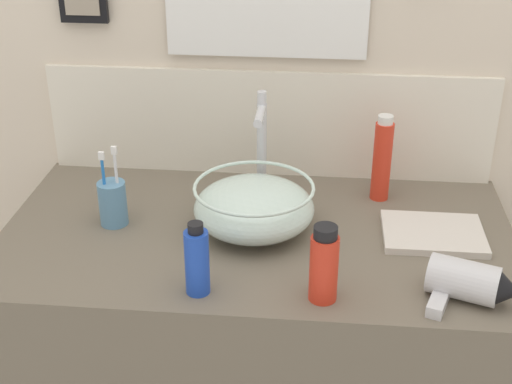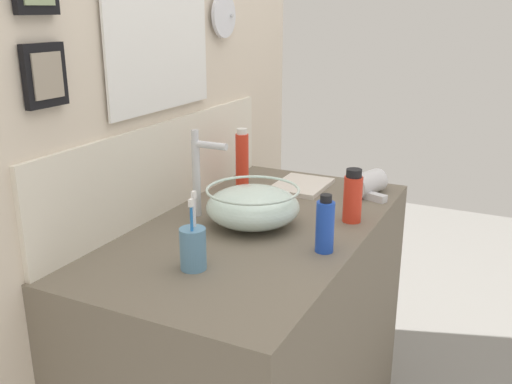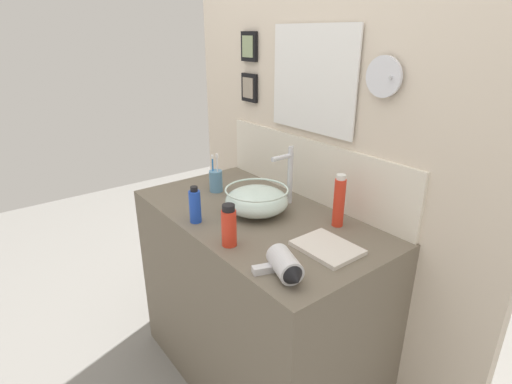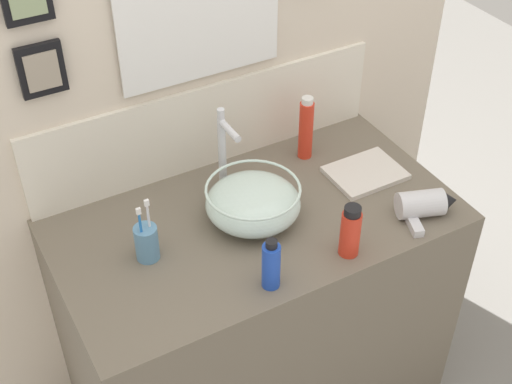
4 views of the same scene
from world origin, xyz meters
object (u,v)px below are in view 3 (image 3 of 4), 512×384
(toothbrush_cup, at_px, (216,181))
(soap_dispenser, at_px, (339,201))
(hair_drier, at_px, (285,267))
(glass_bowl_sink, at_px, (257,200))
(faucet, at_px, (288,172))
(shampoo_bottle, at_px, (229,226))
(lotion_bottle, at_px, (195,206))
(hand_towel, at_px, (327,248))

(toothbrush_cup, distance_m, soap_dispenser, 0.64)
(toothbrush_cup, bearing_deg, hair_drier, -16.38)
(glass_bowl_sink, xyz_separation_m, hair_drier, (0.43, -0.22, -0.02))
(hair_drier, relative_size, soap_dispenser, 0.89)
(soap_dispenser, bearing_deg, glass_bowl_sink, -147.39)
(faucet, xyz_separation_m, shampoo_bottle, (0.16, -0.42, -0.07))
(lotion_bottle, bearing_deg, soap_dispenser, 49.18)
(glass_bowl_sink, xyz_separation_m, toothbrush_cup, (-0.32, -0.00, -0.01))
(soap_dispenser, xyz_separation_m, shampoo_bottle, (-0.13, -0.43, -0.03))
(shampoo_bottle, bearing_deg, hair_drier, 4.75)
(hair_drier, relative_size, shampoo_bottle, 1.20)
(faucet, height_order, lotion_bottle, faucet)
(soap_dispenser, distance_m, hand_towel, 0.23)
(glass_bowl_sink, height_order, hand_towel, glass_bowl_sink)
(soap_dispenser, bearing_deg, shampoo_bottle, -106.97)
(glass_bowl_sink, bearing_deg, lotion_bottle, -108.91)
(faucet, height_order, toothbrush_cup, faucet)
(toothbrush_cup, xyz_separation_m, shampoo_bottle, (0.48, -0.24, 0.02))
(hair_drier, relative_size, lotion_bottle, 1.24)
(lotion_bottle, height_order, hand_towel, lotion_bottle)
(toothbrush_cup, bearing_deg, shampoo_bottle, -27.20)
(hand_towel, bearing_deg, soap_dispenser, 121.88)
(soap_dispenser, bearing_deg, lotion_bottle, -130.82)
(hair_drier, height_order, hand_towel, hair_drier)
(faucet, distance_m, soap_dispenser, 0.29)
(glass_bowl_sink, bearing_deg, toothbrush_cup, -179.88)
(hair_drier, height_order, shampoo_bottle, shampoo_bottle)
(faucet, xyz_separation_m, hair_drier, (0.43, -0.40, -0.11))
(hand_towel, bearing_deg, glass_bowl_sink, -178.68)
(faucet, height_order, hair_drier, faucet)
(glass_bowl_sink, bearing_deg, faucet, 90.00)
(soap_dispenser, distance_m, lotion_bottle, 0.57)
(hand_towel, bearing_deg, lotion_bottle, -151.99)
(lotion_bottle, height_order, shampoo_bottle, shampoo_bottle)
(faucet, distance_m, lotion_bottle, 0.44)
(hair_drier, relative_size, hand_towel, 0.86)
(lotion_bottle, bearing_deg, faucet, 78.66)
(glass_bowl_sink, height_order, faucet, faucet)
(hair_drier, bearing_deg, lotion_bottle, -177.31)
(faucet, xyz_separation_m, lotion_bottle, (-0.08, -0.42, -0.08))
(soap_dispenser, height_order, hand_towel, soap_dispenser)
(hair_drier, relative_size, toothbrush_cup, 0.99)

